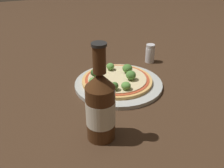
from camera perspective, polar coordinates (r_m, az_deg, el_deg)
The scene contains 12 objects.
ground_plane at distance 0.86m, azimuth 2.51°, elevation 0.05°, with size 3.00×3.00×0.00m, color #3D2819.
plate at distance 0.85m, azimuth 1.42°, elevation -0.02°, with size 0.28×0.28×0.01m.
pizza at distance 0.84m, azimuth 1.18°, elevation 0.82°, with size 0.23×0.23×0.01m.
broccoli_floret_0 at distance 0.77m, azimuth 3.06°, elevation -0.36°, with size 0.03×0.03×0.02m.
broccoli_floret_1 at distance 0.89m, azimuth -0.36°, elevation 3.85°, with size 0.03×0.03×0.02m.
broccoli_floret_2 at distance 0.83m, azimuth 4.13°, elevation 1.96°, with size 0.03×0.03×0.03m.
broccoli_floret_3 at distance 0.84m, azimuth -3.76°, elevation 2.47°, with size 0.03×0.03×0.03m.
broccoli_floret_4 at distance 0.80m, azimuth -3.90°, elevation 0.55°, with size 0.03×0.03×0.03m.
broccoli_floret_5 at distance 0.77m, azimuth 0.56°, elevation -0.39°, with size 0.02×0.02×0.03m.
broccoli_floret_6 at distance 0.87m, azimuth 3.36°, elevation 3.42°, with size 0.03×0.03×0.03m.
beer_bottle at distance 0.59m, azimuth -2.53°, elevation -4.79°, with size 0.07×0.07×0.24m.
pepper_shaker at distance 1.02m, azimuth 8.28°, elevation 6.60°, with size 0.03×0.03×0.07m.
Camera 1 is at (0.69, -0.31, 0.42)m, focal length 42.00 mm.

